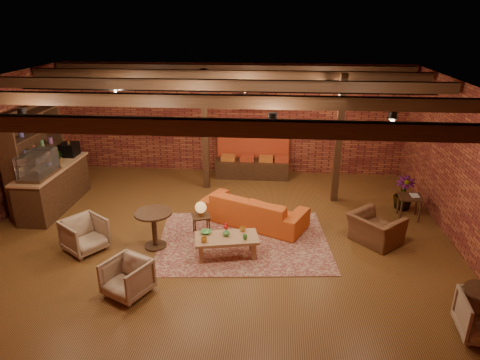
# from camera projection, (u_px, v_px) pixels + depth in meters

# --- Properties ---
(floor) EXTENTS (10.00, 10.00, 0.00)m
(floor) POSITION_uv_depth(u_px,v_px,m) (215.00, 232.00, 9.38)
(floor) COLOR #3F270F
(floor) RESTS_ON ground
(ceiling) EXTENTS (10.00, 8.00, 0.02)m
(ceiling) POSITION_uv_depth(u_px,v_px,m) (212.00, 85.00, 8.21)
(ceiling) COLOR black
(ceiling) RESTS_ON wall_back
(wall_back) EXTENTS (10.00, 0.02, 3.20)m
(wall_back) POSITION_uv_depth(u_px,v_px,m) (233.00, 119.00, 12.51)
(wall_back) COLOR maroon
(wall_back) RESTS_ON ground
(wall_front) EXTENTS (10.00, 0.02, 3.20)m
(wall_front) POSITION_uv_depth(u_px,v_px,m) (165.00, 273.00, 5.08)
(wall_front) COLOR maroon
(wall_front) RESTS_ON ground
(wall_right) EXTENTS (0.02, 8.00, 3.20)m
(wall_right) POSITION_uv_depth(u_px,v_px,m) (465.00, 171.00, 8.39)
(wall_right) COLOR maroon
(wall_right) RESTS_ON ground
(ceiling_beams) EXTENTS (9.80, 6.40, 0.22)m
(ceiling_beams) POSITION_uv_depth(u_px,v_px,m) (212.00, 91.00, 8.26)
(ceiling_beams) COLOR black
(ceiling_beams) RESTS_ON ceiling
(ceiling_pipe) EXTENTS (9.60, 0.12, 0.12)m
(ceiling_pipe) POSITION_uv_depth(u_px,v_px,m) (222.00, 90.00, 9.83)
(ceiling_pipe) COLOR black
(ceiling_pipe) RESTS_ON ceiling
(post_left) EXTENTS (0.16, 0.16, 3.20)m
(post_left) POSITION_uv_depth(u_px,v_px,m) (205.00, 131.00, 11.26)
(post_left) COLOR black
(post_left) RESTS_ON ground
(post_right) EXTENTS (0.16, 0.16, 3.20)m
(post_right) POSITION_uv_depth(u_px,v_px,m) (339.00, 140.00, 10.43)
(post_right) COLOR black
(post_right) RESTS_ON ground
(service_counter) EXTENTS (0.80, 2.50, 1.60)m
(service_counter) POSITION_uv_depth(u_px,v_px,m) (53.00, 177.00, 10.34)
(service_counter) COLOR black
(service_counter) RESTS_ON ground
(plant_counter) EXTENTS (0.35, 0.39, 0.30)m
(plant_counter) POSITION_uv_depth(u_px,v_px,m) (58.00, 158.00, 10.37)
(plant_counter) COLOR #337F33
(plant_counter) RESTS_ON service_counter
(shelving_hutch) EXTENTS (0.52, 2.00, 2.40)m
(shelving_hutch) POSITION_uv_depth(u_px,v_px,m) (36.00, 159.00, 10.32)
(shelving_hutch) COLOR black
(shelving_hutch) RESTS_ON ground
(banquette) EXTENTS (2.10, 0.70, 1.00)m
(banquette) POSITION_uv_depth(u_px,v_px,m) (252.00, 160.00, 12.44)
(banquette) COLOR #A8371C
(banquette) RESTS_ON ground
(service_sign) EXTENTS (0.86, 0.06, 0.30)m
(service_sign) POSITION_uv_depth(u_px,v_px,m) (252.00, 100.00, 11.35)
(service_sign) COLOR #FF4C19
(service_sign) RESTS_ON ceiling
(ceiling_spotlights) EXTENTS (6.40, 4.40, 0.28)m
(ceiling_spotlights) POSITION_uv_depth(u_px,v_px,m) (212.00, 103.00, 8.34)
(ceiling_spotlights) COLOR black
(ceiling_spotlights) RESTS_ON ceiling
(rug) EXTENTS (3.77, 3.02, 0.01)m
(rug) POSITION_uv_depth(u_px,v_px,m) (243.00, 241.00, 9.03)
(rug) COLOR maroon
(rug) RESTS_ON floor
(sofa) EXTENTS (2.54, 1.83, 0.69)m
(sofa) POSITION_uv_depth(u_px,v_px,m) (254.00, 209.00, 9.67)
(sofa) COLOR #BF4E1A
(sofa) RESTS_ON floor
(coffee_table) EXTENTS (1.33, 0.85, 0.67)m
(coffee_table) POSITION_uv_depth(u_px,v_px,m) (226.00, 239.00, 8.34)
(coffee_table) COLOR #997447
(coffee_table) RESTS_ON floor
(side_table_lamp) EXTENTS (0.47, 0.47, 0.77)m
(side_table_lamp) POSITION_uv_depth(u_px,v_px,m) (201.00, 210.00, 9.08)
(side_table_lamp) COLOR black
(side_table_lamp) RESTS_ON floor
(round_table_left) EXTENTS (0.75, 0.75, 0.79)m
(round_table_left) POSITION_uv_depth(u_px,v_px,m) (154.00, 223.00, 8.62)
(round_table_left) COLOR black
(round_table_left) RESTS_ON floor
(armchair_a) EXTENTS (0.99, 1.00, 0.76)m
(armchair_a) POSITION_uv_depth(u_px,v_px,m) (85.00, 233.00, 8.55)
(armchair_a) COLOR #BAB090
(armchair_a) RESTS_ON floor
(armchair_b) EXTENTS (0.89, 0.87, 0.70)m
(armchair_b) POSITION_uv_depth(u_px,v_px,m) (127.00, 276.00, 7.20)
(armchair_b) COLOR #BAB090
(armchair_b) RESTS_ON floor
(armchair_right) EXTENTS (1.10, 1.13, 0.84)m
(armchair_right) POSITION_uv_depth(u_px,v_px,m) (376.00, 224.00, 8.83)
(armchair_right) COLOR brown
(armchair_right) RESTS_ON floor
(side_table_book) EXTENTS (0.55, 0.55, 0.59)m
(side_table_book) POSITION_uv_depth(u_px,v_px,m) (410.00, 198.00, 9.86)
(side_table_book) COLOR black
(side_table_book) RESTS_ON floor
(plant_tall) EXTENTS (1.54, 1.54, 2.48)m
(plant_tall) POSITION_uv_depth(u_px,v_px,m) (409.00, 161.00, 10.07)
(plant_tall) COLOR #4C7F4C
(plant_tall) RESTS_ON floor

